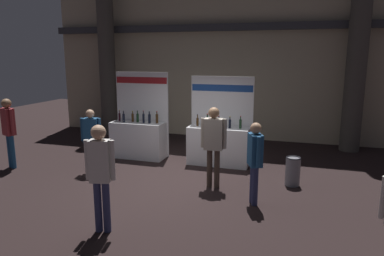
{
  "coord_description": "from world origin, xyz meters",
  "views": [
    {
      "loc": [
        2.79,
        -7.5,
        2.94
      ],
      "look_at": [
        0.13,
        0.95,
        1.13
      ],
      "focal_mm": 33.65,
      "sensor_mm": 36.0,
      "label": 1
    }
  ],
  "objects_px": {
    "trash_bin": "(293,171)",
    "visitor_4": "(214,140)",
    "visitor_6": "(91,136)",
    "visitor_0": "(100,170)",
    "visitor_1": "(255,157)",
    "exhibitor_booth_1": "(219,142)",
    "exhibitor_booth_0": "(139,136)",
    "visitor_5": "(9,127)"
  },
  "relations": [
    {
      "from": "trash_bin",
      "to": "visitor_4",
      "type": "height_order",
      "value": "visitor_4"
    },
    {
      "from": "visitor_6",
      "to": "trash_bin",
      "type": "bearing_deg",
      "value": 172.66
    },
    {
      "from": "visitor_0",
      "to": "visitor_6",
      "type": "relative_size",
      "value": 1.14
    },
    {
      "from": "visitor_1",
      "to": "visitor_6",
      "type": "height_order",
      "value": "visitor_1"
    },
    {
      "from": "exhibitor_booth_1",
      "to": "visitor_6",
      "type": "xyz_separation_m",
      "value": [
        -2.91,
        -1.62,
        0.33
      ]
    },
    {
      "from": "visitor_0",
      "to": "visitor_4",
      "type": "xyz_separation_m",
      "value": [
        1.26,
        2.58,
        0.01
      ]
    },
    {
      "from": "exhibitor_booth_0",
      "to": "visitor_1",
      "type": "bearing_deg",
      "value": -32.99
    },
    {
      "from": "visitor_1",
      "to": "exhibitor_booth_0",
      "type": "bearing_deg",
      "value": 33.8
    },
    {
      "from": "visitor_1",
      "to": "visitor_4",
      "type": "relative_size",
      "value": 0.91
    },
    {
      "from": "visitor_0",
      "to": "visitor_6",
      "type": "bearing_deg",
      "value": 112.33
    },
    {
      "from": "exhibitor_booth_0",
      "to": "visitor_5",
      "type": "xyz_separation_m",
      "value": [
        -2.77,
        -1.92,
        0.47
      ]
    },
    {
      "from": "exhibitor_booth_0",
      "to": "visitor_4",
      "type": "distance_m",
      "value": 3.2
    },
    {
      "from": "visitor_5",
      "to": "visitor_1",
      "type": "bearing_deg",
      "value": -161.88
    },
    {
      "from": "exhibitor_booth_0",
      "to": "exhibitor_booth_1",
      "type": "distance_m",
      "value": 2.37
    },
    {
      "from": "visitor_1",
      "to": "visitor_4",
      "type": "height_order",
      "value": "visitor_4"
    },
    {
      "from": "visitor_1",
      "to": "visitor_5",
      "type": "distance_m",
      "value": 6.44
    },
    {
      "from": "exhibitor_booth_0",
      "to": "trash_bin",
      "type": "height_order",
      "value": "exhibitor_booth_0"
    },
    {
      "from": "visitor_4",
      "to": "visitor_5",
      "type": "bearing_deg",
      "value": -2.03
    },
    {
      "from": "exhibitor_booth_1",
      "to": "visitor_0",
      "type": "distance_m",
      "value": 4.47
    },
    {
      "from": "exhibitor_booth_0",
      "to": "visitor_1",
      "type": "height_order",
      "value": "exhibitor_booth_0"
    },
    {
      "from": "exhibitor_booth_0",
      "to": "exhibitor_booth_1",
      "type": "xyz_separation_m",
      "value": [
        2.37,
        0.04,
        -0.01
      ]
    },
    {
      "from": "exhibitor_booth_0",
      "to": "visitor_1",
      "type": "distance_m",
      "value": 4.37
    },
    {
      "from": "visitor_0",
      "to": "exhibitor_booth_0",
      "type": "bearing_deg",
      "value": 94.83
    },
    {
      "from": "visitor_6",
      "to": "visitor_1",
      "type": "bearing_deg",
      "value": 155.9
    },
    {
      "from": "visitor_4",
      "to": "visitor_0",
      "type": "bearing_deg",
      "value": 59.68
    },
    {
      "from": "exhibitor_booth_0",
      "to": "visitor_6",
      "type": "distance_m",
      "value": 1.7
    },
    {
      "from": "trash_bin",
      "to": "visitor_6",
      "type": "bearing_deg",
      "value": -173.95
    },
    {
      "from": "exhibitor_booth_1",
      "to": "visitor_0",
      "type": "relative_size",
      "value": 1.29
    },
    {
      "from": "trash_bin",
      "to": "visitor_1",
      "type": "distance_m",
      "value": 1.63
    },
    {
      "from": "visitor_0",
      "to": "trash_bin",
      "type": "bearing_deg",
      "value": 34.37
    },
    {
      "from": "trash_bin",
      "to": "visitor_4",
      "type": "distance_m",
      "value": 1.98
    },
    {
      "from": "visitor_1",
      "to": "visitor_4",
      "type": "bearing_deg",
      "value": 33.46
    },
    {
      "from": "visitor_5",
      "to": "exhibitor_booth_1",
      "type": "bearing_deg",
      "value": -137.0
    },
    {
      "from": "trash_bin",
      "to": "visitor_5",
      "type": "distance_m",
      "value": 7.22
    },
    {
      "from": "exhibitor_booth_1",
      "to": "visitor_0",
      "type": "xyz_separation_m",
      "value": [
        -0.98,
        -4.33,
        0.48
      ]
    },
    {
      "from": "exhibitor_booth_0",
      "to": "visitor_5",
      "type": "height_order",
      "value": "exhibitor_booth_0"
    },
    {
      "from": "visitor_4",
      "to": "visitor_5",
      "type": "relative_size",
      "value": 0.99
    },
    {
      "from": "exhibitor_booth_1",
      "to": "visitor_6",
      "type": "distance_m",
      "value": 3.35
    },
    {
      "from": "exhibitor_booth_0",
      "to": "visitor_5",
      "type": "bearing_deg",
      "value": -145.28
    },
    {
      "from": "visitor_0",
      "to": "visitor_6",
      "type": "distance_m",
      "value": 3.34
    },
    {
      "from": "exhibitor_booth_1",
      "to": "visitor_1",
      "type": "xyz_separation_m",
      "value": [
        1.29,
        -2.41,
        0.37
      ]
    },
    {
      "from": "visitor_0",
      "to": "visitor_1",
      "type": "height_order",
      "value": "visitor_0"
    }
  ]
}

